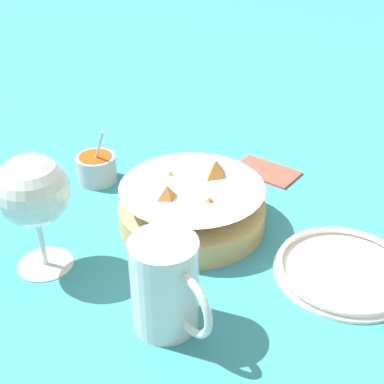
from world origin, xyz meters
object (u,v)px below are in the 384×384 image
at_px(food_basket, 192,206).
at_px(sauce_cup, 96,167).
at_px(wine_glass, 33,194).
at_px(side_plate, 344,269).
at_px(beer_mug, 166,288).

xyz_separation_m(food_basket, sauce_cup, (-0.20, -0.05, -0.01)).
distance_m(sauce_cup, wine_glass, 0.24).
bearing_deg(food_basket, wine_glass, -102.20).
height_order(food_basket, side_plate, food_basket).
bearing_deg(sauce_cup, food_basket, 13.45).
distance_m(food_basket, sauce_cup, 0.21).
height_order(sauce_cup, wine_glass, wine_glass).
xyz_separation_m(sauce_cup, beer_mug, (0.34, -0.10, 0.03)).
distance_m(wine_glass, side_plate, 0.41).
distance_m(sauce_cup, side_plate, 0.43).
bearing_deg(wine_glass, food_basket, 77.80).
xyz_separation_m(sauce_cup, side_plate, (0.41, 0.14, -0.02)).
height_order(beer_mug, side_plate, beer_mug).
distance_m(beer_mug, side_plate, 0.25).
bearing_deg(food_basket, sauce_cup, -166.55).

